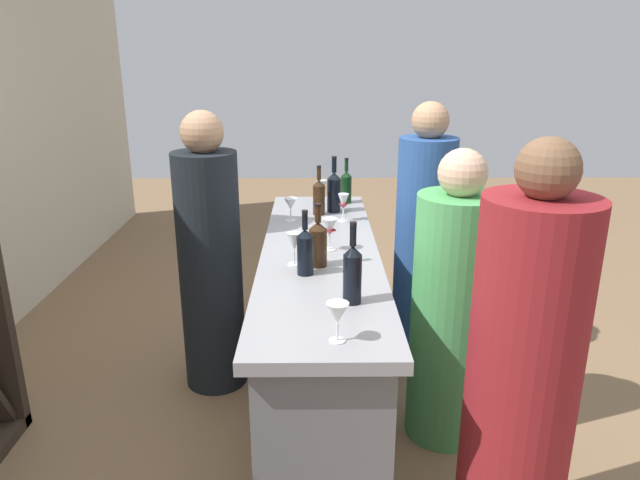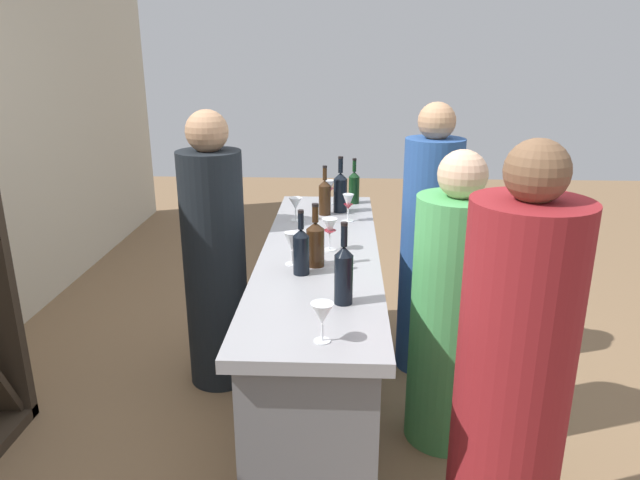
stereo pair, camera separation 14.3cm
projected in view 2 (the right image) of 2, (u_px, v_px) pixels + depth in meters
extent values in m
plane|color=#846647|center=(320.00, 414.00, 3.11)|extent=(12.00, 12.00, 0.00)
cube|color=slate|center=(320.00, 340.00, 2.97)|extent=(2.06, 0.48, 0.88)
cube|color=#99999E|center=(320.00, 255.00, 2.83)|extent=(2.14, 0.56, 0.05)
cylinder|color=black|center=(344.00, 280.00, 2.20)|extent=(0.07, 0.07, 0.19)
cone|color=black|center=(344.00, 251.00, 2.16)|extent=(0.07, 0.07, 0.04)
cylinder|color=black|center=(344.00, 236.00, 2.14)|extent=(0.03, 0.03, 0.08)
cylinder|color=black|center=(344.00, 224.00, 2.13)|extent=(0.03, 0.03, 0.01)
cylinder|color=black|center=(301.00, 255.00, 2.49)|extent=(0.07, 0.07, 0.17)
cone|color=black|center=(301.00, 233.00, 2.46)|extent=(0.07, 0.07, 0.03)
cylinder|color=black|center=(301.00, 221.00, 2.44)|extent=(0.02, 0.02, 0.07)
cylinder|color=black|center=(301.00, 211.00, 2.43)|extent=(0.03, 0.03, 0.01)
cylinder|color=#331E0F|center=(315.00, 248.00, 2.59)|extent=(0.08, 0.08, 0.17)
cone|color=#331E0F|center=(315.00, 226.00, 2.55)|extent=(0.08, 0.08, 0.03)
cylinder|color=#331E0F|center=(315.00, 214.00, 2.54)|extent=(0.03, 0.03, 0.07)
cylinder|color=black|center=(315.00, 205.00, 2.52)|extent=(0.03, 0.03, 0.01)
cylinder|color=#331E0F|center=(324.00, 200.00, 3.39)|extent=(0.07, 0.07, 0.17)
cone|color=#331E0F|center=(325.00, 183.00, 3.36)|extent=(0.07, 0.07, 0.03)
cylinder|color=#331E0F|center=(325.00, 174.00, 3.34)|extent=(0.02, 0.02, 0.07)
cylinder|color=black|center=(325.00, 167.00, 3.33)|extent=(0.03, 0.03, 0.01)
cylinder|color=black|center=(340.00, 196.00, 3.45)|extent=(0.08, 0.08, 0.20)
cone|color=black|center=(340.00, 176.00, 3.41)|extent=(0.08, 0.08, 0.04)
cylinder|color=black|center=(341.00, 166.00, 3.39)|extent=(0.03, 0.03, 0.08)
cylinder|color=black|center=(341.00, 158.00, 3.38)|extent=(0.03, 0.03, 0.01)
cylinder|color=black|center=(354.00, 190.00, 3.65)|extent=(0.07, 0.07, 0.17)
cone|color=black|center=(354.00, 174.00, 3.62)|extent=(0.07, 0.07, 0.03)
cylinder|color=black|center=(354.00, 166.00, 3.60)|extent=(0.02, 0.02, 0.07)
cylinder|color=black|center=(355.00, 159.00, 3.59)|extent=(0.03, 0.03, 0.01)
cylinder|color=white|center=(348.00, 221.00, 3.29)|extent=(0.07, 0.07, 0.00)
cylinder|color=white|center=(348.00, 215.00, 3.28)|extent=(0.01, 0.01, 0.07)
cone|color=white|center=(348.00, 202.00, 3.25)|extent=(0.06, 0.06, 0.08)
cone|color=maroon|center=(348.00, 206.00, 3.26)|extent=(0.05, 0.05, 0.03)
cylinder|color=white|center=(322.00, 341.00, 1.93)|extent=(0.06, 0.06, 0.00)
cylinder|color=white|center=(322.00, 332.00, 1.92)|extent=(0.01, 0.01, 0.06)
cone|color=white|center=(322.00, 314.00, 1.90)|extent=(0.08, 0.08, 0.07)
cylinder|color=white|center=(330.00, 249.00, 2.82)|extent=(0.06, 0.06, 0.00)
cylinder|color=white|center=(330.00, 241.00, 2.81)|extent=(0.01, 0.01, 0.08)
cone|color=white|center=(330.00, 226.00, 2.78)|extent=(0.07, 0.07, 0.08)
cone|color=maroon|center=(330.00, 232.00, 2.79)|extent=(0.06, 0.06, 0.02)
cylinder|color=white|center=(329.00, 204.00, 3.65)|extent=(0.06, 0.06, 0.00)
cylinder|color=white|center=(329.00, 198.00, 3.64)|extent=(0.01, 0.01, 0.07)
cone|color=white|center=(329.00, 186.00, 3.62)|extent=(0.07, 0.07, 0.08)
cone|color=maroon|center=(329.00, 190.00, 3.62)|extent=(0.06, 0.06, 0.03)
cylinder|color=white|center=(292.00, 264.00, 2.63)|extent=(0.06, 0.06, 0.00)
cylinder|color=white|center=(292.00, 257.00, 2.62)|extent=(0.01, 0.01, 0.06)
cone|color=white|center=(292.00, 242.00, 2.60)|extent=(0.07, 0.07, 0.09)
cylinder|color=white|center=(296.00, 220.00, 3.30)|extent=(0.06, 0.06, 0.00)
cylinder|color=white|center=(296.00, 214.00, 3.29)|extent=(0.01, 0.01, 0.06)
cone|color=white|center=(296.00, 203.00, 3.27)|extent=(0.08, 0.08, 0.07)
cylinder|color=#4CA559|center=(451.00, 323.00, 2.75)|extent=(0.39, 0.39, 1.24)
sphere|color=#D8AD8C|center=(463.00, 175.00, 2.53)|extent=(0.22, 0.22, 0.22)
cylinder|color=#284C8C|center=(428.00, 258.00, 3.39)|extent=(0.41, 0.41, 1.39)
sphere|color=tan|center=(437.00, 121.00, 3.14)|extent=(0.21, 0.21, 0.21)
cylinder|color=maroon|center=(511.00, 395.00, 2.03)|extent=(0.51, 0.51, 1.41)
sphere|color=brown|center=(537.00, 171.00, 1.79)|extent=(0.21, 0.21, 0.21)
cylinder|color=black|center=(215.00, 271.00, 3.25)|extent=(0.41, 0.41, 1.35)
sphere|color=tan|center=(207.00, 131.00, 3.01)|extent=(0.23, 0.23, 0.23)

